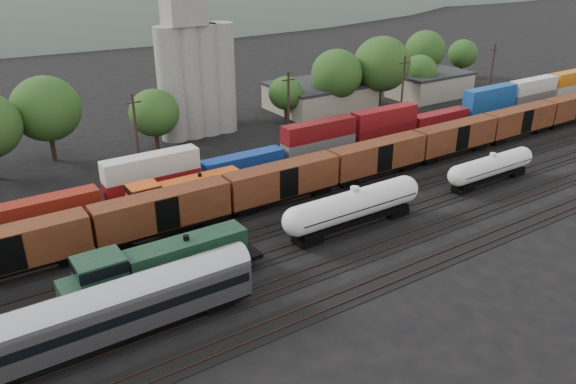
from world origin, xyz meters
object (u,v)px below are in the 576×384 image
tank_car_a (354,206)px  passenger_coach (110,311)px  grain_silo (195,68)px  orange_locomotive (179,193)px  green_locomotive (154,267)px

tank_car_a → passenger_coach: (-28.70, -5.00, 0.43)m
passenger_coach → grain_silo: 55.09m
orange_locomotive → passenger_coach: bearing=-125.7°
tank_car_a → passenger_coach: passenger_coach is taller
passenger_coach → orange_locomotive: 24.63m
orange_locomotive → grain_silo: size_ratio=0.58×
green_locomotive → tank_car_a: green_locomotive is taller
grain_silo → green_locomotive: bearing=-120.1°
green_locomotive → passenger_coach: size_ratio=0.80×
passenger_coach → orange_locomotive: bearing=54.3°
grain_silo → passenger_coach: bearing=-122.4°
green_locomotive → orange_locomotive: 17.44m
tank_car_a → green_locomotive: bearing=180.0°
green_locomotive → passenger_coach: passenger_coach is taller
tank_car_a → passenger_coach: size_ratio=0.78×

